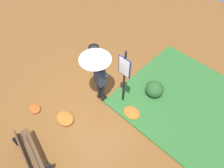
{
  "coord_description": "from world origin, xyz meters",
  "views": [
    {
      "loc": [
        -3.49,
        2.79,
        6.3
      ],
      "look_at": [
        -0.42,
        -0.41,
        0.85
      ],
      "focal_mm": 35.2,
      "sensor_mm": 36.0,
      "label": 1
    }
  ],
  "objects_px": {
    "info_sign_post": "(124,73)",
    "trash_bin": "(94,55)",
    "person_with_umbrella": "(97,67)",
    "park_bench": "(30,153)",
    "handbag": "(100,81)"
  },
  "relations": [
    {
      "from": "info_sign_post",
      "to": "trash_bin",
      "type": "height_order",
      "value": "info_sign_post"
    },
    {
      "from": "person_with_umbrella",
      "to": "park_bench",
      "type": "distance_m",
      "value": 3.07
    },
    {
      "from": "handbag",
      "to": "person_with_umbrella",
      "type": "bearing_deg",
      "value": 133.71
    },
    {
      "from": "handbag",
      "to": "trash_bin",
      "type": "height_order",
      "value": "trash_bin"
    },
    {
      "from": "handbag",
      "to": "park_bench",
      "type": "distance_m",
      "value": 3.39
    },
    {
      "from": "info_sign_post",
      "to": "park_bench",
      "type": "xyz_separation_m",
      "value": [
        0.5,
        3.3,
        -1.04
      ]
    },
    {
      "from": "handbag",
      "to": "trash_bin",
      "type": "xyz_separation_m",
      "value": [
        0.91,
        -0.59,
        0.29
      ]
    },
    {
      "from": "person_with_umbrella",
      "to": "info_sign_post",
      "type": "xyz_separation_m",
      "value": [
        -0.68,
        -0.46,
        -0.11
      ]
    },
    {
      "from": "info_sign_post",
      "to": "handbag",
      "type": "bearing_deg",
      "value": -0.9
    },
    {
      "from": "person_with_umbrella",
      "to": "park_bench",
      "type": "height_order",
      "value": "person_with_umbrella"
    },
    {
      "from": "handbag",
      "to": "park_bench",
      "type": "relative_size",
      "value": 0.26
    },
    {
      "from": "person_with_umbrella",
      "to": "handbag",
      "type": "height_order",
      "value": "person_with_umbrella"
    },
    {
      "from": "park_bench",
      "to": "trash_bin",
      "type": "bearing_deg",
      "value": -68.47
    },
    {
      "from": "handbag",
      "to": "park_bench",
      "type": "xyz_separation_m",
      "value": [
        -0.63,
        3.32,
        0.28
      ]
    },
    {
      "from": "person_with_umbrella",
      "to": "trash_bin",
      "type": "relative_size",
      "value": 2.45
    }
  ]
}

